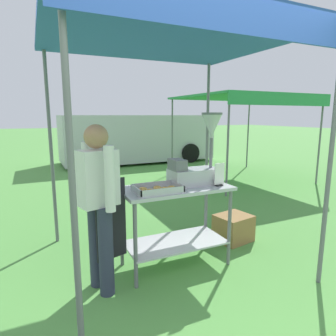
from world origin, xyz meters
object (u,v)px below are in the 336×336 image
object	(u,v)px
donut_tray	(158,190)
neighbour_tent	(243,99)
van_silver	(138,138)
donut_fryer	(198,160)
stall_canopy	(172,44)
vendor	(99,201)
supply_crate	(233,228)
menu_sign	(219,176)
donut_cart	(176,209)

from	to	relation	value
donut_tray	neighbour_tent	bearing A→B (deg)	42.20
donut_tray	van_silver	size ratio (longest dim) A/B	0.09
donut_fryer	stall_canopy	bearing A→B (deg)	165.86
vendor	supply_crate	bearing A→B (deg)	11.78
menu_sign	donut_cart	bearing A→B (deg)	161.41
donut_cart	donut_fryer	bearing A→B (deg)	4.83
donut_tray	donut_cart	bearing A→B (deg)	23.51
donut_fryer	supply_crate	bearing A→B (deg)	18.13
stall_canopy	vendor	distance (m)	1.76
stall_canopy	menu_sign	xyz separation A→B (m)	(0.46, -0.25, -1.39)
donut_tray	donut_fryer	distance (m)	0.62
donut_tray	neighbour_tent	size ratio (longest dim) A/B	0.16
menu_sign	vendor	xyz separation A→B (m)	(-1.32, 0.02, -0.12)
donut_fryer	neighbour_tent	xyz separation A→B (m)	(3.32, 3.37, 0.92)
vendor	neighbour_tent	distance (m)	5.82
donut_fryer	van_silver	distance (m)	7.55
supply_crate	neighbour_tent	xyz separation A→B (m)	(2.60, 3.14, 1.93)
vendor	neighbour_tent	bearing A→B (deg)	38.28
donut_tray	donut_fryer	world-z (taller)	donut_fryer
stall_canopy	donut_cart	bearing A→B (deg)	-90.00
stall_canopy	van_silver	size ratio (longest dim) A/B	0.48
donut_tray	stall_canopy	bearing A→B (deg)	39.26
donut_fryer	donut_tray	bearing A→B (deg)	-166.04
donut_fryer	menu_sign	bearing A→B (deg)	-46.89
stall_canopy	donut_tray	world-z (taller)	stall_canopy
donut_tray	supply_crate	xyz separation A→B (m)	(1.27, 0.37, -0.76)
vendor	neighbour_tent	xyz separation A→B (m)	(4.47, 3.53, 1.20)
stall_canopy	neighbour_tent	xyz separation A→B (m)	(3.61, 3.30, -0.31)
neighbour_tent	donut_tray	bearing A→B (deg)	-137.80
donut_fryer	neighbour_tent	bearing A→B (deg)	45.46
menu_sign	van_silver	distance (m)	7.68
van_silver	neighbour_tent	distance (m)	4.40
menu_sign	neighbour_tent	bearing A→B (deg)	48.43
supply_crate	donut_fryer	bearing A→B (deg)	-161.87
stall_canopy	vendor	bearing A→B (deg)	-165.06
menu_sign	van_silver	bearing A→B (deg)	77.68
donut_tray	van_silver	world-z (taller)	van_silver
donut_cart	van_silver	xyz separation A→B (m)	(2.10, 7.35, 0.21)
supply_crate	neighbour_tent	bearing A→B (deg)	50.32
stall_canopy	vendor	xyz separation A→B (m)	(-0.86, -0.23, -1.51)
donut_tray	vendor	size ratio (longest dim) A/B	0.29
neighbour_tent	donut_cart	bearing A→B (deg)	-136.76
vendor	supply_crate	size ratio (longest dim) A/B	3.16
supply_crate	neighbour_tent	size ratio (longest dim) A/B	0.17
donut_tray	supply_crate	distance (m)	1.52
donut_tray	vendor	xyz separation A→B (m)	(-0.60, -0.02, -0.03)
donut_tray	vendor	distance (m)	0.60
menu_sign	vendor	world-z (taller)	vendor
donut_tray	supply_crate	world-z (taller)	donut_tray
donut_cart	van_silver	world-z (taller)	van_silver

